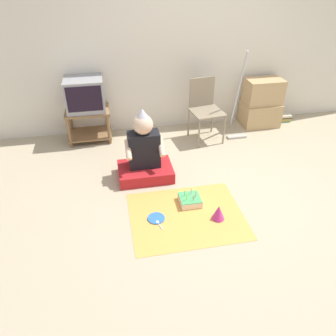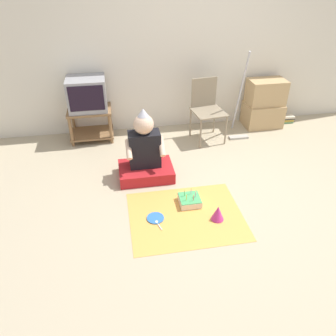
% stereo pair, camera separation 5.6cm
% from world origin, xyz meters
% --- Properties ---
extents(ground_plane, '(16.00, 16.00, 0.00)m').
position_xyz_m(ground_plane, '(0.00, 0.00, 0.00)').
color(ground_plane, tan).
extents(wall_back, '(6.40, 0.06, 2.55)m').
position_xyz_m(wall_back, '(0.00, 1.98, 1.27)').
color(wall_back, silver).
rests_on(wall_back, ground_plane).
extents(tv_stand, '(0.60, 0.45, 0.46)m').
position_xyz_m(tv_stand, '(-1.50, 1.72, 0.27)').
color(tv_stand, olive).
rests_on(tv_stand, ground_plane).
extents(tv, '(0.51, 0.44, 0.44)m').
position_xyz_m(tv, '(-1.50, 1.73, 0.67)').
color(tv, '#99999E').
rests_on(tv, tv_stand).
extents(folding_chair, '(0.47, 0.48, 0.85)m').
position_xyz_m(folding_chair, '(0.12, 1.47, 0.49)').
color(folding_chair, gray).
rests_on(folding_chair, ground_plane).
extents(cardboard_box_stack, '(0.56, 0.41, 0.72)m').
position_xyz_m(cardboard_box_stack, '(1.10, 1.72, 0.34)').
color(cardboard_box_stack, tan).
rests_on(cardboard_box_stack, ground_plane).
extents(dust_mop, '(0.28, 0.35, 1.24)m').
position_xyz_m(dust_mop, '(0.60, 1.44, 0.36)').
color(dust_mop, '#B2ADA3').
rests_on(dust_mop, ground_plane).
extents(book_pile, '(0.20, 0.14, 0.11)m').
position_xyz_m(book_pile, '(1.55, 1.75, 0.05)').
color(book_pile, '#60936B').
rests_on(book_pile, ground_plane).
extents(person_seated, '(0.64, 0.45, 0.86)m').
position_xyz_m(person_seated, '(-0.85, 0.63, 0.28)').
color(person_seated, red).
rests_on(person_seated, ground_plane).
extents(party_cloth, '(1.16, 0.94, 0.01)m').
position_xyz_m(party_cloth, '(-0.53, -0.18, 0.00)').
color(party_cloth, '#EFA84C').
rests_on(party_cloth, ground_plane).
extents(birthday_cake, '(0.22, 0.22, 0.15)m').
position_xyz_m(birthday_cake, '(-0.45, 0.01, 0.05)').
color(birthday_cake, '#F4E0C6').
rests_on(birthday_cake, party_cloth).
extents(party_hat_blue, '(0.13, 0.13, 0.16)m').
position_xyz_m(party_hat_blue, '(-0.23, -0.28, 0.09)').
color(party_hat_blue, '#CC338C').
rests_on(party_hat_blue, party_cloth).
extents(paper_plate, '(0.18, 0.18, 0.01)m').
position_xyz_m(paper_plate, '(-0.85, -0.17, 0.01)').
color(paper_plate, blue).
rests_on(paper_plate, party_cloth).
extents(plastic_spoon_near, '(0.06, 0.14, 0.01)m').
position_xyz_m(plastic_spoon_near, '(-0.84, -0.24, 0.01)').
color(plastic_spoon_near, white).
rests_on(plastic_spoon_near, party_cloth).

